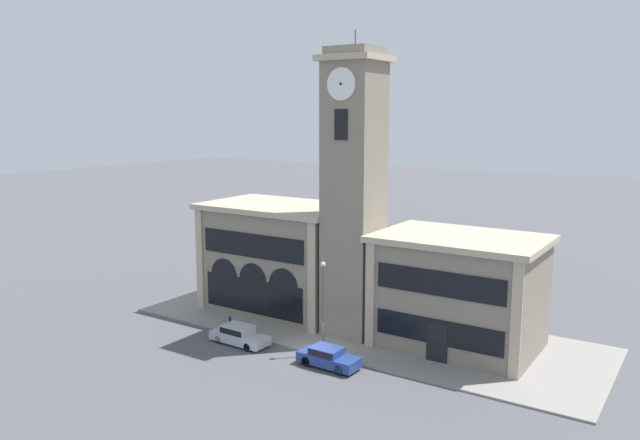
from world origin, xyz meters
TOP-DOWN VIEW (x-y plane):
  - ground_plane at (0.00, 0.00)m, footprint 300.00×300.00m
  - sidewalk_kerb at (0.00, 6.55)m, footprint 37.39×13.10m
  - clock_tower at (-0.00, 5.28)m, footprint 4.50×4.50m
  - town_hall_left_wing at (-8.45, 7.21)m, footprint 13.20×8.41m
  - town_hall_right_wing at (7.84, 7.22)m, footprint 11.99×8.41m
  - parked_car_near at (-6.09, -1.24)m, footprint 4.71×1.90m
  - parked_car_mid at (1.85, -1.24)m, footprint 4.37×1.84m
  - street_lamp at (0.43, 0.32)m, footprint 0.36×0.36m
  - bollard at (-8.56, 0.58)m, footprint 0.18×0.18m

SIDE VIEW (x-z plane):
  - ground_plane at x=0.00m, z-range 0.00..0.00m
  - sidewalk_kerb at x=0.00m, z-range 0.00..0.15m
  - bollard at x=-8.56m, z-range 0.14..1.20m
  - parked_car_mid at x=1.85m, z-range 0.04..1.40m
  - parked_car_near at x=-6.09m, z-range 0.03..1.43m
  - town_hall_right_wing at x=7.84m, z-range 0.03..8.43m
  - street_lamp at x=0.43m, z-range 1.10..7.83m
  - town_hall_left_wing at x=-8.45m, z-range 0.03..9.45m
  - clock_tower at x=0.00m, z-range -0.53..22.56m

